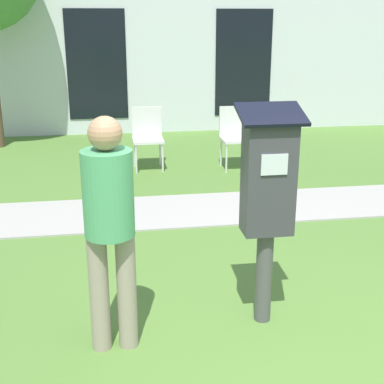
# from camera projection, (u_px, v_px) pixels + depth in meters

# --- Properties ---
(ground_plane) EXTENTS (40.00, 40.00, 0.00)m
(ground_plane) POSITION_uv_depth(u_px,v_px,m) (312.00, 366.00, 3.44)
(ground_plane) COLOR #517A33
(sidewalk) EXTENTS (12.00, 1.10, 0.02)m
(sidewalk) POSITION_uv_depth(u_px,v_px,m) (219.00, 208.00, 6.25)
(sidewalk) COLOR #A3A099
(sidewalk) RESTS_ON ground
(building_facade) EXTENTS (10.00, 0.26, 3.20)m
(building_facade) POSITION_uv_depth(u_px,v_px,m) (171.00, 48.00, 10.14)
(building_facade) COLOR silver
(building_facade) RESTS_ON ground
(parking_meter) EXTENTS (0.44, 0.31, 1.59)m
(parking_meter) POSITION_uv_depth(u_px,v_px,m) (268.00, 189.00, 3.66)
(parking_meter) COLOR #4C4C4C
(parking_meter) RESTS_ON ground
(person_standing) EXTENTS (0.32, 0.32, 1.58)m
(person_standing) POSITION_uv_depth(u_px,v_px,m) (109.00, 219.00, 3.36)
(person_standing) COLOR gray
(person_standing) RESTS_ON ground
(outdoor_chair_left) EXTENTS (0.44, 0.44, 0.90)m
(outdoor_chair_left) POSITION_uv_depth(u_px,v_px,m) (147.00, 133.00, 7.83)
(outdoor_chair_left) COLOR silver
(outdoor_chair_left) RESTS_ON ground
(outdoor_chair_middle) EXTENTS (0.44, 0.44, 0.90)m
(outdoor_chair_middle) POSITION_uv_depth(u_px,v_px,m) (235.00, 132.00, 7.87)
(outdoor_chair_middle) COLOR silver
(outdoor_chair_middle) RESTS_ON ground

